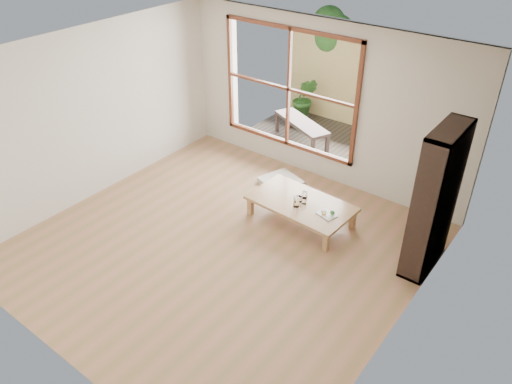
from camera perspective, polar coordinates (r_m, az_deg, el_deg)
ground at (r=6.98m, az=-3.74°, el=-6.05°), size 5.00×5.00×0.00m
low_table at (r=7.29m, az=5.17°, el=-1.41°), size 1.54×0.92×0.33m
floor_cushion at (r=8.28m, az=2.84°, el=1.18°), size 0.73×0.73×0.08m
bookshelf at (r=6.47m, az=19.77°, el=-0.98°), size 0.31×0.88×1.96m
glass_tall at (r=7.13m, az=4.65°, el=-1.13°), size 0.08×0.08×0.16m
glass_mid at (r=7.22m, az=5.53°, el=-1.02°), size 0.06×0.06×0.09m
glass_short at (r=7.36m, az=5.62°, el=-0.29°), size 0.07×0.07×0.09m
glass_small at (r=7.26m, az=5.01°, el=-0.78°), size 0.07×0.07×0.09m
food_tray at (r=7.03m, az=8.21°, el=-2.50°), size 0.30×0.24×0.08m
deck at (r=9.74m, az=7.28°, el=5.81°), size 2.80×2.00×0.05m
garden_bench at (r=9.46m, az=5.23°, el=7.70°), size 1.38×0.92×0.43m
bamboo_fence at (r=10.21m, az=10.60°, el=12.29°), size 2.80×0.06×1.80m
shrub_right at (r=9.90m, az=13.92°, el=8.42°), size 0.96×0.91×0.85m
shrub_left at (r=10.42m, az=5.57°, el=10.59°), size 0.61×0.57×0.89m
garden_tree at (r=10.54m, az=8.44°, el=17.30°), size 1.04×0.85×2.22m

